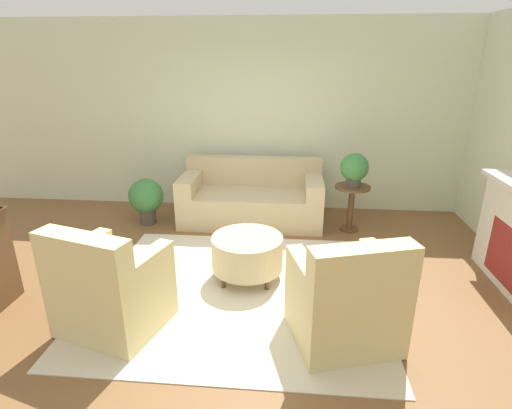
{
  "coord_description": "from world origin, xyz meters",
  "views": [
    {
      "loc": [
        0.51,
        -3.5,
        2.25
      ],
      "look_at": [
        0.15,
        0.55,
        0.75
      ],
      "focal_mm": 28.0,
      "sensor_mm": 36.0,
      "label": 1
    }
  ],
  "objects": [
    {
      "name": "armchair_right",
      "position": [
        1.0,
        -0.68,
        0.38
      ],
      "size": [
        0.99,
        0.93,
        0.98
      ],
      "color": "beige",
      "rests_on": "rug"
    },
    {
      "name": "ground_plane",
      "position": [
        0.0,
        0.0,
        0.0
      ],
      "size": [
        16.0,
        16.0,
        0.0
      ],
      "primitive_type": "plane",
      "color": "brown"
    },
    {
      "name": "couch",
      "position": [
        -0.03,
        1.92,
        0.32
      ],
      "size": [
        2.0,
        0.92,
        0.87
      ],
      "color": "#C6B289",
      "rests_on": "ground_plane"
    },
    {
      "name": "ottoman_table",
      "position": [
        0.08,
        0.28,
        0.3
      ],
      "size": [
        0.76,
        0.76,
        0.47
      ],
      "color": "#C6B289",
      "rests_on": "rug"
    },
    {
      "name": "wall_back",
      "position": [
        0.0,
        2.58,
        1.4
      ],
      "size": [
        9.05,
        0.12,
        2.8
      ],
      "color": "beige",
      "rests_on": "ground_plane"
    },
    {
      "name": "potted_plant_floor",
      "position": [
        -1.51,
        1.67,
        0.39
      ],
      "size": [
        0.48,
        0.48,
        0.66
      ],
      "color": "#4C4742",
      "rests_on": "ground_plane"
    },
    {
      "name": "rug",
      "position": [
        0.0,
        0.0,
        0.01
      ],
      "size": [
        2.86,
        2.56,
        0.01
      ],
      "color": "beige",
      "rests_on": "ground_plane"
    },
    {
      "name": "side_table",
      "position": [
        1.35,
        1.68,
        0.43
      ],
      "size": [
        0.47,
        0.47,
        0.64
      ],
      "color": "brown",
      "rests_on": "ground_plane"
    },
    {
      "name": "potted_plant_on_side_table",
      "position": [
        1.35,
        1.68,
        0.88
      ],
      "size": [
        0.37,
        0.37,
        0.45
      ],
      "color": "#4C4742",
      "rests_on": "side_table"
    },
    {
      "name": "armchair_left",
      "position": [
        -1.0,
        -0.68,
        0.38
      ],
      "size": [
        0.99,
        0.93,
        0.98
      ],
      "color": "beige",
      "rests_on": "rug"
    }
  ]
}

